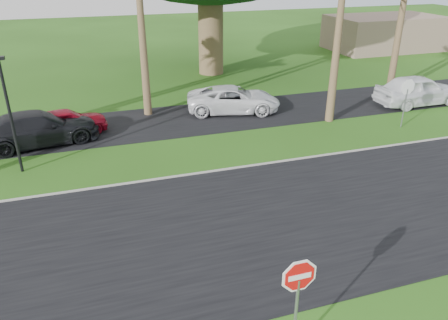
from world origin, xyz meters
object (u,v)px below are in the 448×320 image
(car_red, at_px, (65,122))
(car_dark, at_px, (38,129))
(stop_sign_near, at_px, (298,289))
(car_pickup, at_px, (418,90))
(car_minivan, at_px, (234,100))
(stop_sign_far, at_px, (407,93))

(car_red, bearing_deg, car_dark, 111.86)
(stop_sign_near, relative_size, car_red, 0.67)
(car_pickup, bearing_deg, car_dark, 89.08)
(car_red, relative_size, car_minivan, 0.76)
(car_dark, bearing_deg, car_minivan, -91.00)
(stop_sign_far, height_order, car_minivan, stop_sign_far)
(stop_sign_near, relative_size, car_pickup, 0.51)
(car_minivan, height_order, car_pickup, car_pickup)
(stop_sign_near, bearing_deg, car_minivan, 75.47)
(car_minivan, relative_size, car_pickup, 1.00)
(car_dark, distance_m, car_pickup, 20.71)
(stop_sign_near, relative_size, car_minivan, 0.51)
(stop_sign_far, height_order, car_pickup, stop_sign_far)
(car_red, xyz_separation_m, car_minivan, (8.89, 0.84, 0.04))
(car_minivan, bearing_deg, car_dark, 113.71)
(car_red, xyz_separation_m, car_pickup, (19.54, -1.23, 0.21))
(car_red, bearing_deg, car_pickup, -106.41)
(car_red, xyz_separation_m, car_dark, (-1.16, -0.80, 0.11))
(car_dark, relative_size, car_minivan, 1.04)
(stop_sign_near, distance_m, car_pickup, 20.26)
(stop_sign_near, height_order, car_minivan, stop_sign_near)
(car_minivan, xyz_separation_m, car_pickup, (10.65, -2.07, 0.16))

